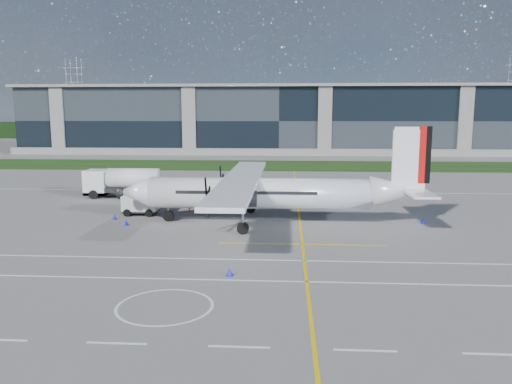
# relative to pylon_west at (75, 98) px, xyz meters

# --- Properties ---
(ground) EXTENTS (400.00, 400.00, 0.00)m
(ground) POSITION_rel_pylon_west_xyz_m (80.00, -110.00, -15.00)
(ground) COLOR #605D5B
(ground) RESTS_ON ground
(grass_strip) EXTENTS (400.00, 18.00, 0.04)m
(grass_strip) POSITION_rel_pylon_west_xyz_m (80.00, -102.00, -14.98)
(grass_strip) COLOR #14350E
(grass_strip) RESTS_ON ground
(terminal_building) EXTENTS (120.00, 20.00, 15.00)m
(terminal_building) POSITION_rel_pylon_west_xyz_m (80.00, -70.00, -7.50)
(terminal_building) COLOR black
(terminal_building) RESTS_ON ground
(tree_line) EXTENTS (400.00, 6.00, 6.00)m
(tree_line) POSITION_rel_pylon_west_xyz_m (80.00, -10.00, -12.00)
(tree_line) COLOR black
(tree_line) RESTS_ON ground
(pylon_west) EXTENTS (9.00, 4.60, 30.00)m
(pylon_west) POSITION_rel_pylon_west_xyz_m (0.00, 0.00, 0.00)
(pylon_west) COLOR gray
(pylon_west) RESTS_ON ground
(yellow_taxiway_centerline) EXTENTS (0.20, 70.00, 0.01)m
(yellow_taxiway_centerline) POSITION_rel_pylon_west_xyz_m (83.00, -140.00, -14.99)
(yellow_taxiway_centerline) COLOR yellow
(yellow_taxiway_centerline) RESTS_ON ground
(white_lane_line) EXTENTS (90.00, 0.15, 0.01)m
(white_lane_line) POSITION_rel_pylon_west_xyz_m (80.00, -164.00, -14.99)
(white_lane_line) COLOR white
(white_lane_line) RESTS_ON ground
(turboprop_aircraft) EXTENTS (26.39, 27.37, 8.21)m
(turboprop_aircraft) POSITION_rel_pylon_west_xyz_m (80.44, -149.00, -10.89)
(turboprop_aircraft) COLOR white
(turboprop_aircraft) RESTS_ON ground
(fuel_tanker_truck) EXTENTS (8.70, 2.83, 3.26)m
(fuel_tanker_truck) POSITION_rel_pylon_west_xyz_m (63.11, -137.05, -13.37)
(fuel_tanker_truck) COLOR silver
(fuel_tanker_truck) RESTS_ON ground
(baggage_tug) EXTENTS (3.36, 2.02, 2.02)m
(baggage_tug) POSITION_rel_pylon_west_xyz_m (68.43, -146.31, -13.99)
(baggage_tug) COLOR silver
(baggage_tug) RESTS_ON ground
(ground_crew_person) EXTENTS (0.75, 0.93, 2.02)m
(ground_crew_person) POSITION_rel_pylon_west_xyz_m (72.65, -144.57, -13.99)
(ground_crew_person) COLOR #F25907
(ground_crew_person) RESTS_ON ground
(safety_cone_nose_port) EXTENTS (0.36, 0.36, 0.50)m
(safety_cone_nose_port) POSITION_rel_pylon_west_xyz_m (68.49, -150.75, -14.75)
(safety_cone_nose_port) COLOR #0D18E8
(safety_cone_nose_port) RESTS_ON ground
(safety_cone_stbdwing) EXTENTS (0.36, 0.36, 0.50)m
(safety_cone_stbdwing) POSITION_rel_pylon_west_xyz_m (77.84, -135.37, -14.75)
(safety_cone_stbdwing) COLOR #0D18E8
(safety_cone_stbdwing) RESTS_ON ground
(safety_cone_tail) EXTENTS (0.36, 0.36, 0.50)m
(safety_cone_tail) POSITION_rel_pylon_west_xyz_m (93.40, -148.53, -14.75)
(safety_cone_tail) COLOR #0D18E8
(safety_cone_tail) RESTS_ON ground
(safety_cone_fwd) EXTENTS (0.36, 0.36, 0.50)m
(safety_cone_fwd) POSITION_rel_pylon_west_xyz_m (66.71, -148.52, -14.75)
(safety_cone_fwd) COLOR #0D18E8
(safety_cone_fwd) RESTS_ON ground
(safety_cone_portwing) EXTENTS (0.36, 0.36, 0.50)m
(safety_cone_portwing) POSITION_rel_pylon_west_xyz_m (78.61, -163.25, -14.75)
(safety_cone_portwing) COLOR #0D18E8
(safety_cone_portwing) RESTS_ON ground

